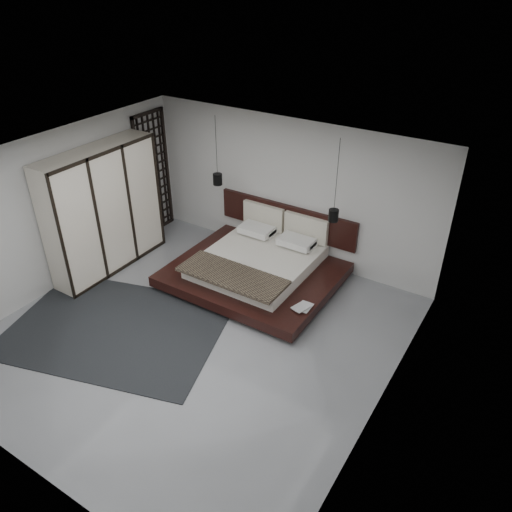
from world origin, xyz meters
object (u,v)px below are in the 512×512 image
Objects in this scene: bed at (258,265)px; pendant_right at (334,215)px; pendant_left at (218,179)px; lattice_screen at (154,174)px; wardrobe at (104,210)px; rug at (116,328)px.

pendant_right is at bearing 21.66° from bed.
bed is 1.83m from pendant_left.
lattice_screen is 1.79× the size of pendant_right.
lattice_screen is 1.68m from wardrobe.
rug is (-1.19, -2.49, -0.29)m from bed.
rug is (1.50, -1.38, -1.18)m from wardrobe.
pendant_right is (4.15, -0.07, 0.16)m from lattice_screen.
pendant_left is 2.43m from pendant_right.
lattice_screen reaches higher than rug.
lattice_screen is at bearing 119.95° from rug.
lattice_screen reaches higher than wardrobe.
wardrobe is at bearing -81.36° from lattice_screen.
pendant_left is (1.72, -0.07, 0.28)m from lattice_screen.
lattice_screen is at bearing 177.79° from pendant_left.
lattice_screen is 1.95× the size of pendant_left.
bed is 3.04m from wardrobe.
bed reaches higher than rug.
pendant_right reaches higher than rug.
pendant_left is 0.92× the size of pendant_right.
bed is at bearing 22.39° from wardrobe.
lattice_screen is 3.74m from rug.
pendant_left is (-1.21, 0.48, 1.28)m from bed.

